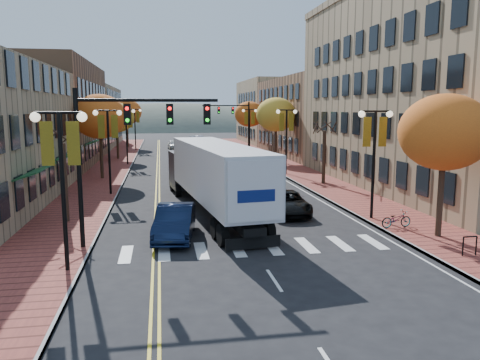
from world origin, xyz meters
name	(u,v)px	position (x,y,z in m)	size (l,w,h in m)	color
ground	(262,263)	(0.00, 0.00, 0.00)	(200.00, 200.00, 0.00)	black
sidewalk_left	(112,167)	(-9.00, 32.50, 0.07)	(4.00, 85.00, 0.15)	brown
sidewalk_right	(279,163)	(9.00, 32.50, 0.07)	(4.00, 85.00, 0.15)	brown
building_left_mid	(37,114)	(-17.00, 36.00, 5.50)	(12.00, 24.00, 11.00)	brown
building_left_far	(77,117)	(-17.00, 61.00, 4.75)	(12.00, 26.00, 9.50)	#9E8966
building_right_near	(451,91)	(18.50, 16.00, 7.50)	(15.00, 28.00, 15.00)	#997F5B
building_right_mid	(331,117)	(18.50, 42.00, 5.00)	(15.00, 24.00, 10.00)	brown
building_right_far	(287,112)	(18.50, 64.00, 5.50)	(15.00, 20.00, 11.00)	#9E8966
tree_left_a	(65,183)	(-9.00, 8.00, 2.25)	(0.28, 0.28, 4.20)	#382619
tree_left_b	(100,117)	(-9.00, 24.00, 5.45)	(4.48, 4.48, 7.21)	#382619
tree_left_c	(117,118)	(-9.00, 40.00, 5.05)	(4.16, 4.16, 6.69)	#382619
tree_left_d	(127,112)	(-9.00, 58.00, 5.60)	(4.61, 4.61, 7.42)	#382619
tree_right_a	(445,132)	(9.00, 2.00, 5.05)	(4.16, 4.16, 6.69)	#382619
tree_right_b	(324,157)	(9.00, 18.00, 2.25)	(0.28, 0.28, 4.20)	#382619
tree_right_c	(276,115)	(9.00, 34.00, 5.45)	(4.48, 4.48, 7.21)	#382619
tree_right_d	(249,114)	(9.00, 50.00, 5.29)	(4.35, 4.35, 7.00)	#382619
lamp_left_a	(61,160)	(-7.50, 0.00, 4.29)	(1.96, 0.36, 6.05)	black
lamp_left_b	(108,135)	(-7.50, 16.00, 4.29)	(1.96, 0.36, 6.05)	black
lamp_left_c	(126,126)	(-7.50, 34.00, 4.29)	(1.96, 0.36, 6.05)	black
lamp_left_d	(135,121)	(-7.50, 52.00, 4.29)	(1.96, 0.36, 6.05)	black
lamp_right_a	(374,143)	(7.50, 6.00, 4.29)	(1.96, 0.36, 6.05)	black
lamp_right_b	(286,129)	(7.50, 24.00, 4.29)	(1.96, 0.36, 6.05)	black
lamp_right_c	(250,123)	(7.50, 42.00, 4.29)	(1.96, 0.36, 6.05)	black
traffic_mast_near	(124,137)	(-5.48, 3.00, 4.92)	(6.10, 0.35, 7.00)	black
traffic_mast_far	(234,118)	(5.48, 42.00, 4.92)	(6.10, 0.34, 7.00)	black
semi_truck	(212,172)	(-1.02, 9.34, 2.44)	(4.70, 16.90, 4.18)	black
navy_sedan	(175,222)	(-3.35, 4.20, 0.80)	(1.69, 4.85, 1.60)	black
black_suv	(287,203)	(3.32, 8.31, 0.67)	(2.23, 4.84, 1.34)	black
car_far_white	(174,145)	(-1.91, 53.36, 0.73)	(1.72, 4.27, 1.45)	silver
car_far_silver	(200,140)	(2.89, 64.14, 0.72)	(2.01, 4.94, 1.43)	#B6B5BE
car_far_oncoming	(194,139)	(1.95, 66.49, 0.64)	(1.36, 3.89, 1.28)	#A1A1A9
bicycle	(396,219)	(7.80, 3.79, 0.58)	(0.57, 1.64, 0.86)	gray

